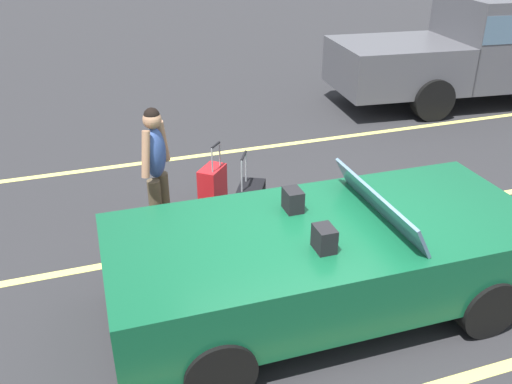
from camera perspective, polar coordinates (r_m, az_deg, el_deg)
ground_plane at (r=5.67m, az=6.89°, el=-11.64°), size 80.00×80.00×0.00m
lot_line_mid at (r=6.73m, az=1.78°, el=-4.54°), size 18.00×0.12×0.01m
lot_line_far at (r=9.03m, az=-4.23°, el=4.01°), size 18.00×0.12×0.01m
convertible_car at (r=5.41m, az=9.27°, el=-6.28°), size 4.17×1.90×1.24m
suitcase_large_black at (r=6.42m, az=-0.52°, el=-2.39°), size 0.47×0.56×1.13m
suitcase_medium_bright at (r=7.16m, az=-4.54°, el=0.30°), size 0.44×0.46×0.96m
traveler_person at (r=6.35m, az=-10.35°, el=2.45°), size 0.43×0.53×1.65m
parked_pickup_truck_near at (r=12.23m, az=22.00°, el=13.79°), size 5.17×2.45×2.10m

